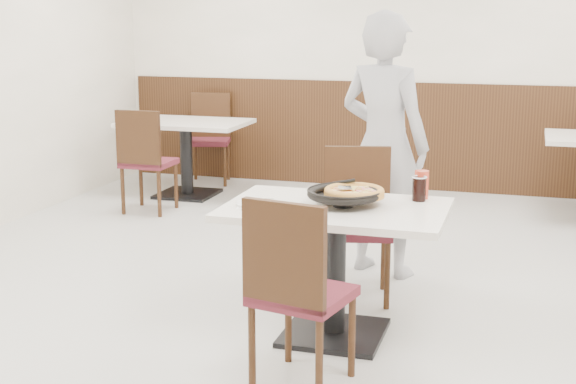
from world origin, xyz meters
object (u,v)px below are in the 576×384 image
(diner_person, at_px, (384,145))
(bg_chair_left_far, at_px, (209,139))
(main_table, at_px, (335,272))
(bg_table_left, at_px, (187,159))
(side_plate, at_px, (254,204))
(chair_far, at_px, (357,226))
(chair_near, at_px, (303,290))
(cola_glass, at_px, (419,189))
(pizza_pan, at_px, (344,198))
(red_cup, at_px, (422,185))
(pizza, at_px, (354,194))
(bg_chair_left_near, at_px, (149,160))

(diner_person, bearing_deg, bg_chair_left_far, -27.42)
(main_table, xyz_separation_m, bg_chair_left_far, (-2.28, 3.71, 0.10))
(bg_table_left, bearing_deg, side_plate, -60.10)
(chair_far, xyz_separation_m, bg_chair_left_far, (-2.27, 3.07, 0.00))
(chair_near, xyz_separation_m, bg_chair_left_far, (-2.27, 4.33, 0.00))
(main_table, xyz_separation_m, cola_glass, (0.42, 0.26, 0.44))
(main_table, xyz_separation_m, pizza_pan, (0.04, 0.03, 0.42))
(pizza_pan, relative_size, red_cup, 2.12)
(red_cup, distance_m, diner_person, 0.97)
(diner_person, xyz_separation_m, bg_chair_left_far, (-2.32, 2.49, -0.43))
(main_table, xyz_separation_m, red_cup, (0.42, 0.33, 0.45))
(pizza_pan, xyz_separation_m, bg_chair_left_far, (-2.32, 3.68, -0.32))
(main_table, bearing_deg, bg_chair_left_far, 121.55)
(chair_near, distance_m, diner_person, 1.89)
(pizza, xyz_separation_m, red_cup, (0.33, 0.27, 0.02))
(chair_near, bearing_deg, bg_table_left, 133.41)
(main_table, relative_size, red_cup, 7.50)
(main_table, height_order, cola_glass, cola_glass)
(main_table, height_order, bg_chair_left_near, bg_chair_left_near)
(red_cup, xyz_separation_m, bg_table_left, (-2.68, 2.74, -0.45))
(bg_table_left, bearing_deg, diner_person, -38.83)
(pizza_pan, height_order, red_cup, red_cup)
(chair_far, relative_size, pizza_pan, 2.80)
(cola_glass, bearing_deg, chair_far, 138.67)
(red_cup, xyz_separation_m, bg_chair_left_far, (-2.70, 3.38, -0.35))
(main_table, xyz_separation_m, chair_near, (-0.01, -0.62, 0.10))
(red_cup, relative_size, bg_chair_left_far, 0.17)
(pizza_pan, relative_size, pizza, 1.03)
(chair_far, relative_size, diner_person, 0.53)
(main_table, relative_size, pizza, 3.64)
(chair_far, height_order, pizza, chair_far)
(cola_glass, bearing_deg, side_plate, -156.31)
(pizza_pan, height_order, bg_table_left, pizza_pan)
(chair_far, relative_size, bg_chair_left_near, 1.00)
(chair_near, bearing_deg, side_plate, 141.67)
(bg_table_left, bearing_deg, pizza_pan, -52.89)
(chair_far, distance_m, bg_table_left, 3.32)
(bg_chair_left_far, bearing_deg, chair_near, 102.05)
(chair_far, xyz_separation_m, diner_person, (0.05, 0.58, 0.43))
(pizza_pan, distance_m, red_cup, 0.48)
(chair_far, bearing_deg, side_plate, 46.72)
(bg_chair_left_near, bearing_deg, bg_table_left, 84.86)
(cola_glass, distance_m, bg_table_left, 3.90)
(side_plate, bearing_deg, red_cup, 27.21)
(bg_chair_left_near, bearing_deg, chair_near, -52.62)
(chair_near, xyz_separation_m, pizza_pan, (0.05, 0.65, 0.32))
(bg_chair_left_near, distance_m, bg_chair_left_far, 1.34)
(side_plate, bearing_deg, main_table, 14.23)
(main_table, height_order, chair_far, chair_far)
(cola_glass, height_order, bg_table_left, cola_glass)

